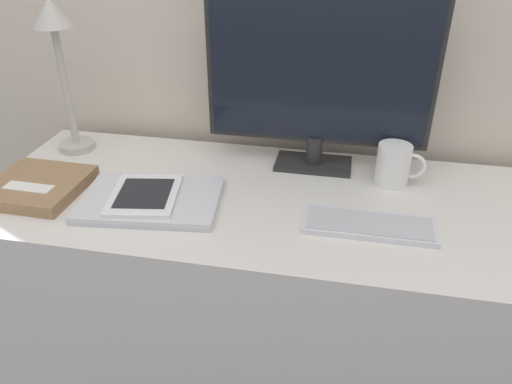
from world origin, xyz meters
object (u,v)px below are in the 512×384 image
object	(u,v)px
ereader	(145,195)
notebook	(37,186)
monitor	(319,75)
laptop	(151,199)
coffee_mug	(394,165)
keyboard	(369,225)
desk_lamp	(58,49)

from	to	relation	value
ereader	notebook	size ratio (longest dim) A/B	0.96
monitor	laptop	bearing A→B (deg)	-142.99
coffee_mug	notebook	bearing A→B (deg)	-166.07
keyboard	ereader	world-z (taller)	ereader
coffee_mug	keyboard	bearing A→B (deg)	-104.58
laptop	ereader	bearing A→B (deg)	-153.89
desk_lamp	monitor	bearing A→B (deg)	2.32
monitor	laptop	world-z (taller)	monitor
monitor	coffee_mug	world-z (taller)	monitor
notebook	coffee_mug	bearing A→B (deg)	13.93
monitor	keyboard	distance (m)	0.40
laptop	notebook	distance (m)	0.30
monitor	keyboard	size ratio (longest dim) A/B	1.97
notebook	coffee_mug	xyz separation A→B (m)	(0.86, 0.21, 0.04)
monitor	keyboard	bearing A→B (deg)	-61.57
keyboard	ereader	xyz separation A→B (m)	(-0.52, -0.00, 0.02)
laptop	ereader	xyz separation A→B (m)	(-0.01, -0.01, 0.01)
ereader	desk_lamp	distance (m)	0.48
laptop	notebook	xyz separation A→B (m)	(-0.30, -0.00, 0.00)
monitor	laptop	xyz separation A→B (m)	(-0.36, -0.27, -0.24)
keyboard	coffee_mug	size ratio (longest dim) A/B	2.37
keyboard	notebook	size ratio (longest dim) A/B	1.30
keyboard	notebook	bearing A→B (deg)	179.81
keyboard	laptop	size ratio (longest dim) A/B	0.84
desk_lamp	coffee_mug	distance (m)	0.92
keyboard	coffee_mug	xyz separation A→B (m)	(0.06, 0.22, 0.05)
ereader	notebook	distance (m)	0.28
laptop	desk_lamp	world-z (taller)	desk_lamp
laptop	notebook	size ratio (longest dim) A/B	1.55
keyboard	desk_lamp	world-z (taller)	desk_lamp
laptop	coffee_mug	bearing A→B (deg)	20.53
monitor	desk_lamp	size ratio (longest dim) A/B	1.37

